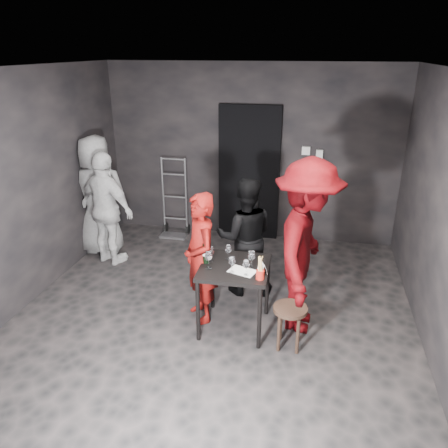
% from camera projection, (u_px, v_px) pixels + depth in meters
% --- Properties ---
extents(floor, '(4.50, 5.00, 0.02)m').
position_uv_depth(floor, '(213.00, 318.00, 5.00)').
color(floor, black).
rests_on(floor, ground).
extents(ceiling, '(4.50, 5.00, 0.02)m').
position_uv_depth(ceiling, '(210.00, 69.00, 3.98)').
color(ceiling, silver).
rests_on(ceiling, ground).
extents(wall_back, '(4.50, 0.04, 2.70)m').
position_uv_depth(wall_back, '(250.00, 154.00, 6.75)').
color(wall_back, black).
rests_on(wall_back, ground).
extents(wall_front, '(4.50, 0.04, 2.70)m').
position_uv_depth(wall_front, '(95.00, 370.00, 2.23)').
color(wall_front, black).
rests_on(wall_front, ground).
extents(wall_left, '(0.04, 5.00, 2.70)m').
position_uv_depth(wall_left, '(19.00, 193.00, 4.93)').
color(wall_left, black).
rests_on(wall_left, ground).
extents(wall_right, '(0.04, 5.00, 2.70)m').
position_uv_depth(wall_right, '(447.00, 225.00, 4.05)').
color(wall_right, black).
rests_on(wall_right, ground).
extents(doorway, '(0.95, 0.10, 2.10)m').
position_uv_depth(doorway, '(249.00, 174.00, 6.81)').
color(doorway, black).
rests_on(doorway, ground).
extents(wallbox_upper, '(0.12, 0.06, 0.12)m').
position_uv_depth(wallbox_upper, '(306.00, 151.00, 6.50)').
color(wallbox_upper, '#B7B7B2').
rests_on(wallbox_upper, wall_back).
extents(wallbox_lower, '(0.10, 0.06, 0.14)m').
position_uv_depth(wallbox_lower, '(319.00, 155.00, 6.48)').
color(wallbox_lower, '#B7B7B2').
rests_on(wallbox_lower, wall_back).
extents(hand_truck, '(0.43, 0.36, 1.28)m').
position_uv_depth(hand_truck, '(175.00, 222.00, 7.15)').
color(hand_truck, '#B2B2B7').
rests_on(hand_truck, floor).
extents(tasting_table, '(0.72, 0.72, 0.75)m').
position_uv_depth(tasting_table, '(234.00, 274.00, 4.62)').
color(tasting_table, black).
rests_on(tasting_table, floor).
extents(stool, '(0.35, 0.35, 0.47)m').
position_uv_depth(stool, '(290.00, 315.00, 4.39)').
color(stool, black).
rests_on(stool, floor).
extents(server_red, '(0.59, 0.64, 1.47)m').
position_uv_depth(server_red, '(200.00, 259.00, 4.76)').
color(server_red, maroon).
rests_on(server_red, floor).
extents(woman_black, '(0.78, 0.53, 1.46)m').
position_uv_depth(woman_black, '(245.00, 238.00, 5.31)').
color(woman_black, black).
rests_on(woman_black, floor).
extents(man_maroon, '(0.85, 1.60, 2.39)m').
position_uv_depth(man_maroon, '(307.00, 226.00, 4.45)').
color(man_maroon, '#450306').
rests_on(man_maroon, floor).
extents(bystander_cream, '(1.11, 0.82, 1.72)m').
position_uv_depth(bystander_cream, '(107.00, 205.00, 6.00)').
color(bystander_cream, white).
rests_on(bystander_cream, floor).
extents(bystander_grey, '(1.09, 0.73, 2.06)m').
position_uv_depth(bystander_grey, '(97.00, 186.00, 6.28)').
color(bystander_grey, gray).
rests_on(bystander_grey, floor).
extents(tasting_mat, '(0.31, 0.25, 0.00)m').
position_uv_depth(tasting_mat, '(242.00, 271.00, 4.47)').
color(tasting_mat, white).
rests_on(tasting_mat, tasting_table).
extents(wine_glass_a, '(0.10, 0.10, 0.22)m').
position_uv_depth(wine_glass_a, '(209.00, 259.00, 4.49)').
color(wine_glass_a, white).
rests_on(wine_glass_a, tasting_table).
extents(wine_glass_b, '(0.09, 0.09, 0.19)m').
position_uv_depth(wine_glass_b, '(211.00, 254.00, 4.63)').
color(wine_glass_b, white).
rests_on(wine_glass_b, tasting_table).
extents(wine_glass_c, '(0.07, 0.07, 0.19)m').
position_uv_depth(wine_glass_c, '(228.00, 252.00, 4.68)').
color(wine_glass_c, white).
rests_on(wine_glass_c, tasting_table).
extents(wine_glass_d, '(0.08, 0.08, 0.19)m').
position_uv_depth(wine_glass_d, '(232.00, 264.00, 4.41)').
color(wine_glass_d, white).
rests_on(wine_glass_d, tasting_table).
extents(wine_glass_e, '(0.08, 0.08, 0.18)m').
position_uv_depth(wine_glass_e, '(246.00, 267.00, 4.36)').
color(wine_glass_e, white).
rests_on(wine_glass_e, tasting_table).
extents(wine_glass_f, '(0.09, 0.09, 0.21)m').
position_uv_depth(wine_glass_f, '(251.00, 259.00, 4.50)').
color(wine_glass_f, white).
rests_on(wine_glass_f, tasting_table).
extents(wine_bottle, '(0.07, 0.07, 0.31)m').
position_uv_depth(wine_bottle, '(206.00, 252.00, 4.61)').
color(wine_bottle, black).
rests_on(wine_bottle, tasting_table).
extents(breadstick_cup, '(0.08, 0.08, 0.26)m').
position_uv_depth(breadstick_cup, '(260.00, 268.00, 4.28)').
color(breadstick_cup, '#A51C12').
rests_on(breadstick_cup, tasting_table).
extents(reserved_card, '(0.13, 0.15, 0.10)m').
position_uv_depth(reserved_card, '(261.00, 267.00, 4.45)').
color(reserved_card, white).
rests_on(reserved_card, tasting_table).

